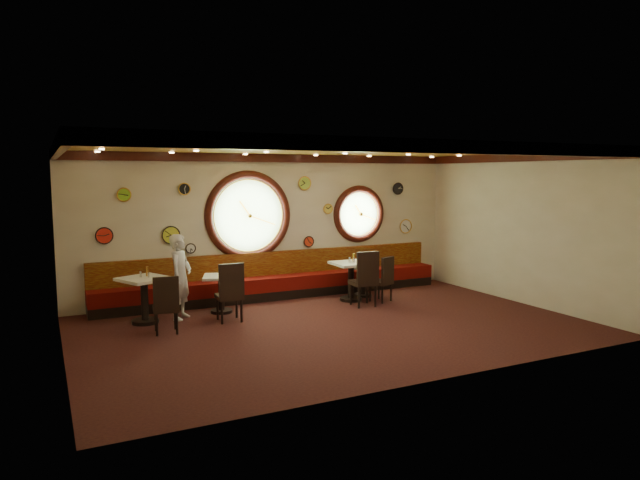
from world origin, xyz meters
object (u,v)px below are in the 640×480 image
(table_a, at_px, (144,294))
(condiment_c_pepper, at_px, (354,260))
(condiment_a_pepper, at_px, (148,275))
(condiment_d_salt, at_px, (359,263))
(chair_a, at_px, (166,301))
(condiment_b_salt, at_px, (219,273))
(table_d, at_px, (363,277))
(condiment_c_salt, at_px, (349,260))
(waiter, at_px, (180,277))
(chair_d, at_px, (384,276))
(chair_c, at_px, (365,275))
(condiment_d_bottle, at_px, (366,261))
(condiment_a_salt, at_px, (141,274))
(condiment_b_bottle, at_px, (225,270))
(table_b, at_px, (221,289))
(condiment_a_bottle, at_px, (147,271))
(condiment_d_pepper, at_px, (363,264))
(chair_b, at_px, (230,288))
(table_c, at_px, (351,276))
(condiment_b_pepper, at_px, (222,273))
(condiment_c_bottle, at_px, (354,257))

(table_a, height_order, condiment_c_pepper, condiment_c_pepper)
(condiment_a_pepper, bearing_deg, condiment_d_salt, 3.49)
(condiment_d_salt, bearing_deg, condiment_c_pepper, -134.09)
(chair_a, height_order, condiment_b_salt, chair_a)
(chair_a, bearing_deg, table_d, 21.22)
(condiment_b_salt, height_order, condiment_c_salt, condiment_c_salt)
(condiment_c_salt, xyz_separation_m, waiter, (-3.65, 0.04, -0.09))
(table_d, xyz_separation_m, condiment_c_salt, (-0.49, -0.25, 0.46))
(chair_d, distance_m, waiter, 4.31)
(chair_c, relative_size, condiment_d_bottle, 3.99)
(condiment_a_pepper, relative_size, condiment_c_pepper, 0.81)
(condiment_a_salt, bearing_deg, condiment_a_pepper, -31.84)
(chair_c, xyz_separation_m, condiment_b_bottle, (-2.74, 0.86, 0.17))
(chair_a, relative_size, condiment_b_bottle, 3.51)
(table_a, bearing_deg, table_b, 6.30)
(condiment_c_salt, relative_size, condiment_a_bottle, 0.64)
(table_a, relative_size, condiment_d_pepper, 11.82)
(condiment_d_salt, bearing_deg, chair_c, -111.70)
(condiment_b_bottle, bearing_deg, chair_b, -100.79)
(condiment_a_pepper, xyz_separation_m, waiter, (0.60, 0.07, -0.09))
(table_b, bearing_deg, chair_b, -94.17)
(table_c, relative_size, condiment_b_bottle, 4.70)
(chair_b, bearing_deg, chair_c, 2.81)
(table_d, relative_size, condiment_c_salt, 7.43)
(table_d, distance_m, chair_b, 3.50)
(condiment_d_bottle, bearing_deg, condiment_c_salt, -152.66)
(condiment_b_salt, bearing_deg, condiment_d_pepper, 0.03)
(table_c, height_order, condiment_d_pepper, table_c)
(condiment_b_bottle, bearing_deg, condiment_d_pepper, 0.52)
(condiment_a_pepper, relative_size, condiment_b_pepper, 0.93)
(table_b, relative_size, condiment_c_pepper, 7.91)
(condiment_d_bottle, bearing_deg, condiment_c_pepper, -145.46)
(condiment_a_bottle, bearing_deg, waiter, -8.74)
(condiment_d_pepper, bearing_deg, table_a, -177.37)
(condiment_d_bottle, bearing_deg, condiment_d_salt, -166.37)
(chair_d, distance_m, condiment_b_salt, 3.54)
(condiment_d_bottle, bearing_deg, table_c, -150.71)
(chair_d, height_order, condiment_a_pepper, chair_d)
(chair_d, relative_size, condiment_c_bottle, 3.68)
(table_d, bearing_deg, condiment_a_pepper, -176.73)
(table_d, relative_size, condiment_a_bottle, 4.76)
(condiment_c_pepper, height_order, waiter, waiter)
(chair_c, xyz_separation_m, condiment_a_salt, (-4.40, 0.72, 0.25))
(chair_a, bearing_deg, condiment_d_salt, 21.70)
(condiment_b_pepper, bearing_deg, waiter, -174.44)
(chair_b, xyz_separation_m, condiment_b_salt, (0.04, 0.86, 0.15))
(table_d, xyz_separation_m, condiment_b_salt, (-3.34, -0.02, 0.35))
(waiter, bearing_deg, table_d, -50.15)
(table_d, height_order, condiment_a_pepper, condiment_a_pepper)
(chair_a, bearing_deg, chair_c, 10.59)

